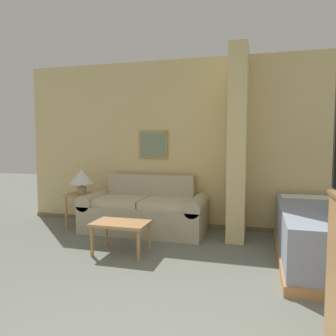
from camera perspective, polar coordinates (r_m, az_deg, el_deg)
wall_back at (r=5.06m, az=11.83°, el=4.04°), size 7.01×0.16×2.60m
wall_partition_pillar at (r=4.63m, az=12.10°, el=4.04°), size 0.24×0.74×2.60m
couch at (r=4.96m, az=-4.00°, el=-7.46°), size 1.82×0.84×0.82m
coffee_table at (r=4.02m, az=-8.17°, el=-9.95°), size 0.66×0.45×0.38m
side_table at (r=5.33m, az=-14.74°, el=-5.34°), size 0.41×0.41×0.52m
table_lamp at (r=5.28m, az=-14.82°, el=-1.58°), size 0.37×0.37×0.38m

